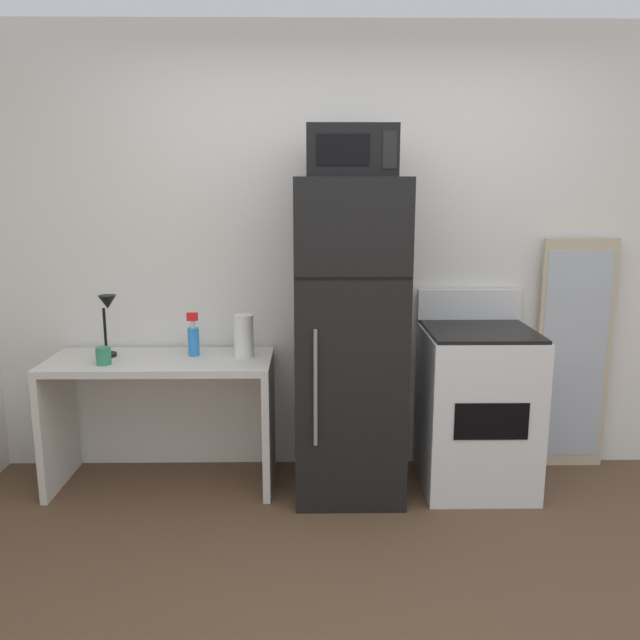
{
  "coord_description": "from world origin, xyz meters",
  "views": [
    {
      "loc": [
        -0.27,
        -2.13,
        1.68
      ],
      "look_at": [
        -0.22,
        1.1,
        1.02
      ],
      "focal_mm": 36.13,
      "sensor_mm": 36.0,
      "label": 1
    }
  ],
  "objects_px": {
    "oven_range": "(476,407)",
    "microwave": "(351,152)",
    "leaning_mirror": "(573,355)",
    "paper_towel_roll": "(244,336)",
    "spray_bottle": "(193,339)",
    "coffee_mug": "(103,356)",
    "desk": "(162,396)",
    "refrigerator": "(349,339)",
    "desk_lamp": "(107,315)"
  },
  "relations": [
    {
      "from": "paper_towel_roll",
      "to": "refrigerator",
      "type": "bearing_deg",
      "value": -8.9
    },
    {
      "from": "desk_lamp",
      "to": "leaning_mirror",
      "type": "relative_size",
      "value": 0.25
    },
    {
      "from": "oven_range",
      "to": "refrigerator",
      "type": "bearing_deg",
      "value": -178.25
    },
    {
      "from": "coffee_mug",
      "to": "microwave",
      "type": "xyz_separation_m",
      "value": [
        1.33,
        0.04,
        1.07
      ]
    },
    {
      "from": "paper_towel_roll",
      "to": "spray_bottle",
      "type": "bearing_deg",
      "value": 174.48
    },
    {
      "from": "desk",
      "to": "microwave",
      "type": "bearing_deg",
      "value": -4.13
    },
    {
      "from": "paper_towel_roll",
      "to": "leaning_mirror",
      "type": "xyz_separation_m",
      "value": [
        1.95,
        0.19,
        -0.17
      ]
    },
    {
      "from": "desk_lamp",
      "to": "leaning_mirror",
      "type": "distance_m",
      "value": 2.73
    },
    {
      "from": "desk",
      "to": "leaning_mirror",
      "type": "relative_size",
      "value": 0.89
    },
    {
      "from": "spray_bottle",
      "to": "leaning_mirror",
      "type": "bearing_deg",
      "value": 4.02
    },
    {
      "from": "paper_towel_roll",
      "to": "oven_range",
      "type": "distance_m",
      "value": 1.38
    },
    {
      "from": "refrigerator",
      "to": "oven_range",
      "type": "xyz_separation_m",
      "value": [
        0.73,
        0.02,
        -0.4
      ]
    },
    {
      "from": "refrigerator",
      "to": "leaning_mirror",
      "type": "relative_size",
      "value": 1.24
    },
    {
      "from": "spray_bottle",
      "to": "oven_range",
      "type": "relative_size",
      "value": 0.23
    },
    {
      "from": "coffee_mug",
      "to": "refrigerator",
      "type": "bearing_deg",
      "value": 2.71
    },
    {
      "from": "paper_towel_roll",
      "to": "microwave",
      "type": "distance_m",
      "value": 1.16
    },
    {
      "from": "paper_towel_roll",
      "to": "refrigerator",
      "type": "xyz_separation_m",
      "value": [
        0.59,
        -0.09,
        -0.0
      ]
    },
    {
      "from": "microwave",
      "to": "leaning_mirror",
      "type": "relative_size",
      "value": 0.33
    },
    {
      "from": "desk",
      "to": "microwave",
      "type": "xyz_separation_m",
      "value": [
        1.06,
        -0.08,
        1.34
      ]
    },
    {
      "from": "desk",
      "to": "spray_bottle",
      "type": "bearing_deg",
      "value": 19.77
    },
    {
      "from": "desk_lamp",
      "to": "oven_range",
      "type": "xyz_separation_m",
      "value": [
        2.08,
        -0.07,
        -0.52
      ]
    },
    {
      "from": "desk_lamp",
      "to": "refrigerator",
      "type": "relative_size",
      "value": 0.2
    },
    {
      "from": "oven_range",
      "to": "microwave",
      "type": "bearing_deg",
      "value": -176.59
    },
    {
      "from": "desk_lamp",
      "to": "spray_bottle",
      "type": "relative_size",
      "value": 1.42
    },
    {
      "from": "desk",
      "to": "oven_range",
      "type": "xyz_separation_m",
      "value": [
        1.79,
        -0.03,
        -0.06
      ]
    },
    {
      "from": "microwave",
      "to": "oven_range",
      "type": "height_order",
      "value": "microwave"
    },
    {
      "from": "spray_bottle",
      "to": "oven_range",
      "type": "height_order",
      "value": "oven_range"
    },
    {
      "from": "leaning_mirror",
      "to": "spray_bottle",
      "type": "bearing_deg",
      "value": -175.98
    },
    {
      "from": "paper_towel_roll",
      "to": "microwave",
      "type": "relative_size",
      "value": 0.52
    },
    {
      "from": "refrigerator",
      "to": "microwave",
      "type": "xyz_separation_m",
      "value": [
        0.0,
        -0.02,
        1.0
      ]
    },
    {
      "from": "desk",
      "to": "spray_bottle",
      "type": "distance_m",
      "value": 0.37
    },
    {
      "from": "coffee_mug",
      "to": "oven_range",
      "type": "bearing_deg",
      "value": 2.37
    },
    {
      "from": "paper_towel_roll",
      "to": "spray_bottle",
      "type": "height_order",
      "value": "spray_bottle"
    },
    {
      "from": "desk",
      "to": "oven_range",
      "type": "distance_m",
      "value": 1.79
    },
    {
      "from": "paper_towel_roll",
      "to": "refrigerator",
      "type": "distance_m",
      "value": 0.6
    },
    {
      "from": "coffee_mug",
      "to": "microwave",
      "type": "distance_m",
      "value": 1.71
    },
    {
      "from": "leaning_mirror",
      "to": "coffee_mug",
      "type": "bearing_deg",
      "value": -172.8
    },
    {
      "from": "oven_range",
      "to": "spray_bottle",
      "type": "bearing_deg",
      "value": 176.52
    },
    {
      "from": "refrigerator",
      "to": "spray_bottle",
      "type": "bearing_deg",
      "value": 172.2
    },
    {
      "from": "desk",
      "to": "desk_lamp",
      "type": "relative_size",
      "value": 3.53
    },
    {
      "from": "desk",
      "to": "paper_towel_roll",
      "type": "distance_m",
      "value": 0.58
    },
    {
      "from": "coffee_mug",
      "to": "microwave",
      "type": "bearing_deg",
      "value": 1.8
    },
    {
      "from": "paper_towel_roll",
      "to": "coffee_mug",
      "type": "bearing_deg",
      "value": -168.19
    },
    {
      "from": "refrigerator",
      "to": "coffee_mug",
      "type": "bearing_deg",
      "value": -177.29
    },
    {
      "from": "spray_bottle",
      "to": "coffee_mug",
      "type": "distance_m",
      "value": 0.49
    },
    {
      "from": "desk_lamp",
      "to": "coffee_mug",
      "type": "height_order",
      "value": "desk_lamp"
    },
    {
      "from": "coffee_mug",
      "to": "desk",
      "type": "bearing_deg",
      "value": 23.33
    },
    {
      "from": "microwave",
      "to": "leaning_mirror",
      "type": "distance_m",
      "value": 1.82
    },
    {
      "from": "microwave",
      "to": "desk_lamp",
      "type": "bearing_deg",
      "value": 175.12
    },
    {
      "from": "oven_range",
      "to": "leaning_mirror",
      "type": "bearing_deg",
      "value": 21.87
    }
  ]
}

